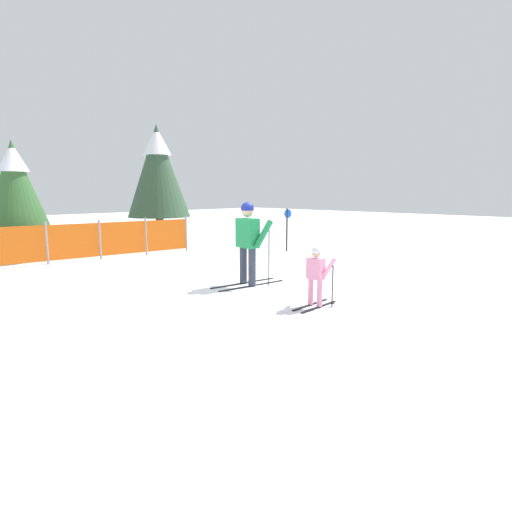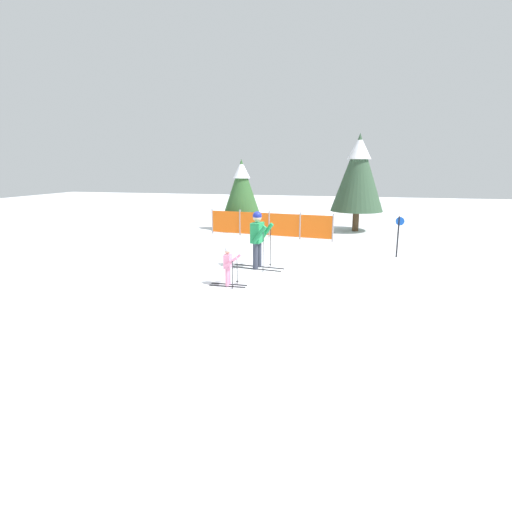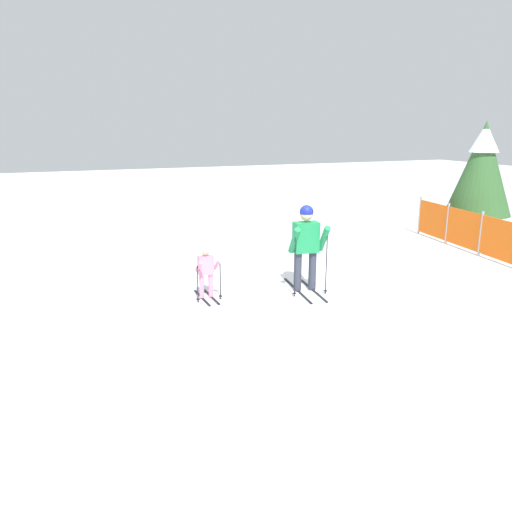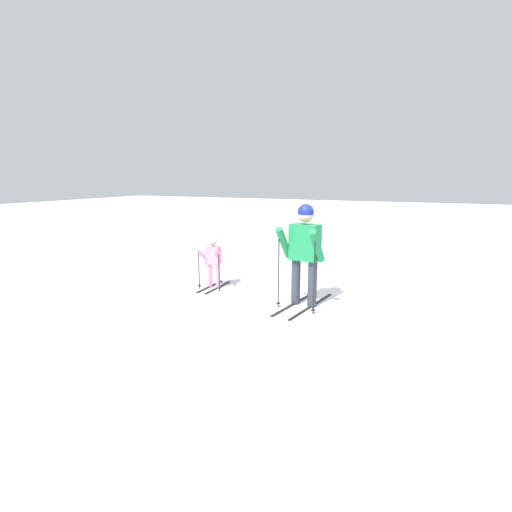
# 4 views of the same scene
# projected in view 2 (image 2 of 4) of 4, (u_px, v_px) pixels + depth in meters

# --- Properties ---
(ground_plane) EXTENTS (60.00, 60.00, 0.00)m
(ground_plane) POSITION_uv_depth(u_px,v_px,m) (255.00, 266.00, 12.20)
(ground_plane) COLOR white
(skier_adult) EXTENTS (1.64, 0.76, 1.70)m
(skier_adult) POSITION_uv_depth(u_px,v_px,m) (258.00, 235.00, 11.72)
(skier_adult) COLOR black
(skier_adult) RESTS_ON ground_plane
(skier_child) EXTENTS (0.95, 0.51, 1.01)m
(skier_child) POSITION_uv_depth(u_px,v_px,m) (229.00, 263.00, 10.05)
(skier_child) COLOR black
(skier_child) RESTS_ON ground_plane
(safety_fence) EXTENTS (5.45, 0.78, 1.13)m
(safety_fence) POSITION_uv_depth(u_px,v_px,m) (269.00, 224.00, 17.00)
(safety_fence) COLOR gray
(safety_fence) RESTS_ON ground_plane
(conifer_far) EXTENTS (2.40, 2.40, 4.45)m
(conifer_far) POSITION_uv_depth(u_px,v_px,m) (358.00, 171.00, 18.22)
(conifer_far) COLOR #4C3823
(conifer_far) RESTS_ON ground_plane
(conifer_near) EXTENTS (1.78, 1.78, 3.30)m
(conifer_near) POSITION_uv_depth(u_px,v_px,m) (242.00, 187.00, 18.47)
(conifer_near) COLOR #4C3823
(conifer_near) RESTS_ON ground_plane
(trail_marker) EXTENTS (0.28, 0.08, 1.37)m
(trail_marker) POSITION_uv_depth(u_px,v_px,m) (398.00, 232.00, 13.20)
(trail_marker) COLOR black
(trail_marker) RESTS_ON ground_plane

